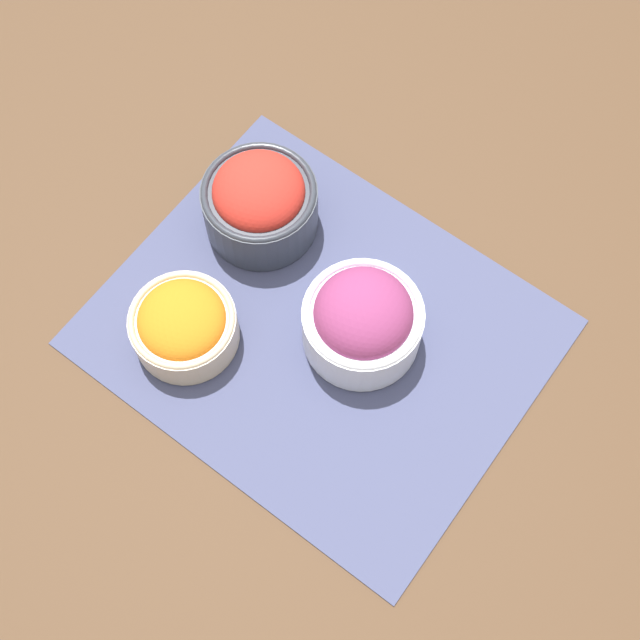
# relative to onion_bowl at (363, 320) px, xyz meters

# --- Properties ---
(ground_plane) EXTENTS (3.00, 3.00, 0.00)m
(ground_plane) POSITION_rel_onion_bowl_xyz_m (0.04, 0.02, -0.05)
(ground_plane) COLOR #513823
(placemat) EXTENTS (0.44, 0.36, 0.00)m
(placemat) POSITION_rel_onion_bowl_xyz_m (0.04, 0.02, -0.05)
(placemat) COLOR #474C70
(placemat) RESTS_ON ground_plane
(onion_bowl) EXTENTS (0.12, 0.12, 0.09)m
(onion_bowl) POSITION_rel_onion_bowl_xyz_m (0.00, 0.00, 0.00)
(onion_bowl) COLOR silver
(onion_bowl) RESTS_ON placemat
(carrot_bowl) EXTENTS (0.11, 0.11, 0.06)m
(carrot_bowl) POSITION_rel_onion_bowl_xyz_m (0.15, 0.11, -0.01)
(carrot_bowl) COLOR beige
(carrot_bowl) RESTS_ON placemat
(tomato_bowl) EXTENTS (0.12, 0.12, 0.09)m
(tomato_bowl) POSITION_rel_onion_bowl_xyz_m (0.17, -0.05, 0.00)
(tomato_bowl) COLOR #333842
(tomato_bowl) RESTS_ON placemat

